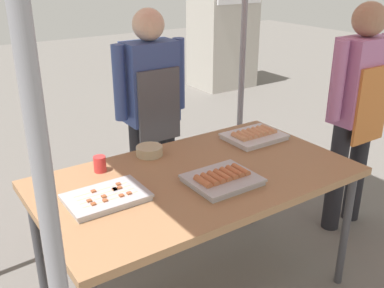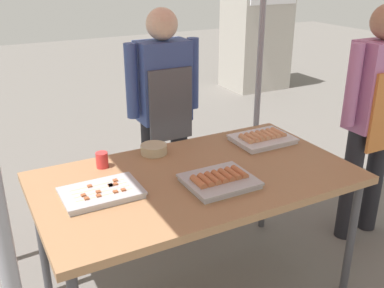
{
  "view_description": "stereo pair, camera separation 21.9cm",
  "coord_description": "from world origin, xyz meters",
  "px_view_note": "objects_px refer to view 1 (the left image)",
  "views": [
    {
      "loc": [
        -1.16,
        -1.66,
        1.76
      ],
      "look_at": [
        0.0,
        0.05,
        0.9
      ],
      "focal_mm": 41.67,
      "sensor_mm": 36.0,
      "label": 1
    },
    {
      "loc": [
        -0.97,
        -1.77,
        1.76
      ],
      "look_at": [
        0.0,
        0.05,
        0.9
      ],
      "focal_mm": 41.67,
      "sensor_mm": 36.0,
      "label": 2
    }
  ],
  "objects_px": {
    "tray_pork_links": "(254,136)",
    "condiment_bowl": "(149,151)",
    "drink_cup_near_edge": "(100,164)",
    "neighbor_stall_left": "(223,26)",
    "customer_nearby": "(358,103)",
    "stall_table": "(197,184)",
    "tray_grilled_sausages": "(222,179)",
    "vendor_woman": "(151,104)",
    "tray_meat_skewers": "(106,197)"
  },
  "relations": [
    {
      "from": "tray_pork_links",
      "to": "condiment_bowl",
      "type": "bearing_deg",
      "value": 167.09
    },
    {
      "from": "drink_cup_near_edge",
      "to": "neighbor_stall_left",
      "type": "xyz_separation_m",
      "value": [
        3.29,
        3.22,
        0.08
      ]
    },
    {
      "from": "condiment_bowl",
      "to": "customer_nearby",
      "type": "height_order",
      "value": "customer_nearby"
    },
    {
      "from": "stall_table",
      "to": "neighbor_stall_left",
      "type": "distance_m",
      "value": 4.57
    },
    {
      "from": "drink_cup_near_edge",
      "to": "neighbor_stall_left",
      "type": "height_order",
      "value": "neighbor_stall_left"
    },
    {
      "from": "stall_table",
      "to": "drink_cup_near_edge",
      "type": "xyz_separation_m",
      "value": [
        -0.39,
        0.31,
        0.09
      ]
    },
    {
      "from": "tray_grilled_sausages",
      "to": "condiment_bowl",
      "type": "xyz_separation_m",
      "value": [
        -0.13,
        0.49,
        0.0
      ]
    },
    {
      "from": "customer_nearby",
      "to": "neighbor_stall_left",
      "type": "xyz_separation_m",
      "value": [
        1.62,
        3.51,
        -0.03
      ]
    },
    {
      "from": "vendor_woman",
      "to": "tray_grilled_sausages",
      "type": "bearing_deg",
      "value": 80.75
    },
    {
      "from": "vendor_woman",
      "to": "condiment_bowl",
      "type": "bearing_deg",
      "value": 59.26
    },
    {
      "from": "stall_table",
      "to": "customer_nearby",
      "type": "height_order",
      "value": "customer_nearby"
    },
    {
      "from": "drink_cup_near_edge",
      "to": "condiment_bowl",
      "type": "bearing_deg",
      "value": 7.39
    },
    {
      "from": "tray_meat_skewers",
      "to": "drink_cup_near_edge",
      "type": "relative_size",
      "value": 4.34
    },
    {
      "from": "drink_cup_near_edge",
      "to": "vendor_woman",
      "type": "bearing_deg",
      "value": 41.29
    },
    {
      "from": "tray_grilled_sausages",
      "to": "condiment_bowl",
      "type": "relative_size",
      "value": 2.23
    },
    {
      "from": "vendor_woman",
      "to": "tray_meat_skewers",
      "type": "bearing_deg",
      "value": 49.75
    },
    {
      "from": "tray_grilled_sausages",
      "to": "customer_nearby",
      "type": "relative_size",
      "value": 0.21
    },
    {
      "from": "stall_table",
      "to": "tray_grilled_sausages",
      "type": "relative_size",
      "value": 4.87
    },
    {
      "from": "tray_pork_links",
      "to": "vendor_woman",
      "type": "xyz_separation_m",
      "value": [
        -0.35,
        0.63,
        0.1
      ]
    },
    {
      "from": "condiment_bowl",
      "to": "vendor_woman",
      "type": "bearing_deg",
      "value": 59.26
    },
    {
      "from": "stall_table",
      "to": "condiment_bowl",
      "type": "distance_m",
      "value": 0.37
    },
    {
      "from": "tray_grilled_sausages",
      "to": "condiment_bowl",
      "type": "bearing_deg",
      "value": 104.74
    },
    {
      "from": "stall_table",
      "to": "drink_cup_near_edge",
      "type": "relative_size",
      "value": 19.26
    },
    {
      "from": "vendor_woman",
      "to": "stall_table",
      "type": "bearing_deg",
      "value": 76.13
    },
    {
      "from": "customer_nearby",
      "to": "tray_meat_skewers",
      "type": "bearing_deg",
      "value": -179.53
    },
    {
      "from": "stall_table",
      "to": "customer_nearby",
      "type": "relative_size",
      "value": 1.05
    },
    {
      "from": "tray_meat_skewers",
      "to": "tray_pork_links",
      "type": "height_order",
      "value": "tray_pork_links"
    },
    {
      "from": "stall_table",
      "to": "neighbor_stall_left",
      "type": "xyz_separation_m",
      "value": [
        2.9,
        3.53,
        0.17
      ]
    },
    {
      "from": "tray_pork_links",
      "to": "condiment_bowl",
      "type": "distance_m",
      "value": 0.66
    },
    {
      "from": "stall_table",
      "to": "tray_meat_skewers",
      "type": "bearing_deg",
      "value": 178.66
    },
    {
      "from": "tray_pork_links",
      "to": "tray_grilled_sausages",
      "type": "bearing_deg",
      "value": -145.86
    },
    {
      "from": "tray_grilled_sausages",
      "to": "neighbor_stall_left",
      "type": "height_order",
      "value": "neighbor_stall_left"
    },
    {
      "from": "tray_grilled_sausages",
      "to": "drink_cup_near_edge",
      "type": "xyz_separation_m",
      "value": [
        -0.44,
        0.45,
        0.02
      ]
    },
    {
      "from": "tray_meat_skewers",
      "to": "tray_pork_links",
      "type": "bearing_deg",
      "value": 10.33
    },
    {
      "from": "tray_pork_links",
      "to": "vendor_woman",
      "type": "height_order",
      "value": "vendor_woman"
    },
    {
      "from": "customer_nearby",
      "to": "vendor_woman",
      "type": "bearing_deg",
      "value": 142.94
    },
    {
      "from": "tray_grilled_sausages",
      "to": "customer_nearby",
      "type": "distance_m",
      "value": 1.25
    },
    {
      "from": "stall_table",
      "to": "neighbor_stall_left",
      "type": "height_order",
      "value": "neighbor_stall_left"
    },
    {
      "from": "stall_table",
      "to": "neighbor_stall_left",
      "type": "relative_size",
      "value": 0.92
    },
    {
      "from": "condiment_bowl",
      "to": "drink_cup_near_edge",
      "type": "relative_size",
      "value": 1.77
    },
    {
      "from": "stall_table",
      "to": "tray_grilled_sausages",
      "type": "bearing_deg",
      "value": -71.93
    },
    {
      "from": "tray_meat_skewers",
      "to": "tray_pork_links",
      "type": "relative_size",
      "value": 1.05
    },
    {
      "from": "customer_nearby",
      "to": "condiment_bowl",
      "type": "bearing_deg",
      "value": 166.63
    },
    {
      "from": "stall_table",
      "to": "tray_pork_links",
      "type": "xyz_separation_m",
      "value": [
        0.56,
        0.2,
        0.07
      ]
    },
    {
      "from": "stall_table",
      "to": "drink_cup_near_edge",
      "type": "bearing_deg",
      "value": 141.81
    },
    {
      "from": "condiment_bowl",
      "to": "drink_cup_near_edge",
      "type": "distance_m",
      "value": 0.31
    },
    {
      "from": "drink_cup_near_edge",
      "to": "vendor_woman",
      "type": "relative_size",
      "value": 0.06
    },
    {
      "from": "tray_pork_links",
      "to": "stall_table",
      "type": "bearing_deg",
      "value": -160.02
    },
    {
      "from": "tray_meat_skewers",
      "to": "condiment_bowl",
      "type": "xyz_separation_m",
      "value": [
        0.41,
        0.34,
        0.01
      ]
    },
    {
      "from": "drink_cup_near_edge",
      "to": "vendor_woman",
      "type": "height_order",
      "value": "vendor_woman"
    }
  ]
}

